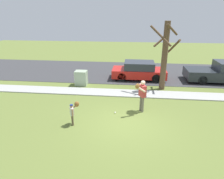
{
  "coord_description": "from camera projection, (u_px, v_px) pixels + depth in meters",
  "views": [
    {
      "loc": [
        0.24,
        -8.03,
        4.74
      ],
      "look_at": [
        -0.81,
        1.63,
        1.0
      ],
      "focal_mm": 31.98,
      "sensor_mm": 36.0,
      "label": 1
    }
  ],
  "objects": [
    {
      "name": "road_surface",
      "position": [
        130.0,
        72.0,
        17.15
      ],
      "size": [
        36.0,
        6.8,
        0.02
      ],
      "primitive_type": "cube",
      "color": "#38383A",
      "rests_on": "ground"
    },
    {
      "name": "person_child",
      "position": [
        73.0,
        111.0,
        8.85
      ],
      "size": [
        0.41,
        0.53,
        1.05
      ],
      "rotation": [
        0.0,
        0.0,
        0.5
      ],
      "color": "brown",
      "rests_on": "ground"
    },
    {
      "name": "street_tree_near",
      "position": [
        165.0,
        54.0,
        12.47
      ],
      "size": [
        1.84,
        1.88,
        4.32
      ],
      "color": "brown",
      "rests_on": "ground"
    },
    {
      "name": "utility_cabinet",
      "position": [
        81.0,
        78.0,
        13.86
      ],
      "size": [
        0.81,
        0.67,
        1.02
      ],
      "primitive_type": "cube",
      "color": "#9EB293",
      "rests_on": "ground"
    },
    {
      "name": "parked_pickup_dark",
      "position": [
        224.0,
        73.0,
        14.49
      ],
      "size": [
        5.2,
        1.95,
        1.48
      ],
      "rotation": [
        0.0,
        0.0,
        3.14
      ],
      "color": "#23282D",
      "rests_on": "road_surface"
    },
    {
      "name": "sidewalk_strip",
      "position": [
        128.0,
        93.0,
        12.51
      ],
      "size": [
        36.0,
        1.2,
        0.06
      ],
      "primitive_type": "cube",
      "color": "#A3A39E",
      "rests_on": "ground"
    },
    {
      "name": "parked_hatchback_red",
      "position": [
        139.0,
        71.0,
        15.07
      ],
      "size": [
        4.0,
        1.75,
        1.33
      ],
      "rotation": [
        0.0,
        0.0,
        3.14
      ],
      "color": "red",
      "rests_on": "road_surface"
    },
    {
      "name": "ground_plane",
      "position": [
        128.0,
        94.0,
        12.42
      ],
      "size": [
        48.0,
        48.0,
        0.0
      ],
      "primitive_type": "plane",
      "color": "olive"
    },
    {
      "name": "baseball",
      "position": [
        115.0,
        112.0,
        10.07
      ],
      "size": [
        0.07,
        0.07,
        0.07
      ],
      "primitive_type": "sphere",
      "color": "white",
      "rests_on": "ground"
    },
    {
      "name": "person_adult",
      "position": [
        142.0,
        93.0,
        9.89
      ],
      "size": [
        0.6,
        0.81,
        1.67
      ],
      "rotation": [
        0.0,
        0.0,
        -2.65
      ],
      "color": "#6B6656",
      "rests_on": "ground"
    }
  ]
}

